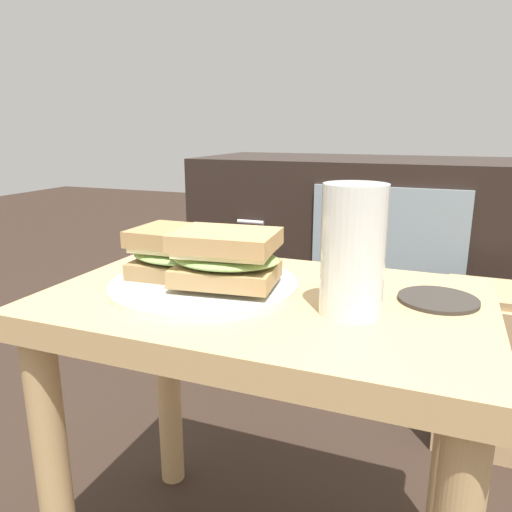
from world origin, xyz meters
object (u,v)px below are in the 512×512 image
object	(u,v)px
plate	(204,285)
coaster	(438,300)
tv_cabinet	(355,251)
sandwich_back	(226,257)
paper_bag	(485,367)
beer_glass	(353,252)
sandwich_front	(182,253)

from	to	relation	value
plate	coaster	world-z (taller)	plate
tv_cabinet	coaster	world-z (taller)	tv_cabinet
tv_cabinet	sandwich_back	size ratio (longest dim) A/B	6.49
plate	paper_bag	xyz separation A→B (m)	(0.40, 0.51, -0.29)
sandwich_back	beer_glass	world-z (taller)	beer_glass
beer_glass	paper_bag	size ratio (longest dim) A/B	0.43
plate	tv_cabinet	bearing A→B (deg)	87.72
tv_cabinet	paper_bag	bearing A→B (deg)	-50.58
tv_cabinet	paper_bag	world-z (taller)	tv_cabinet
beer_glass	coaster	distance (m)	0.14
coaster	sandwich_back	bearing A→B (deg)	-164.46
sandwich_front	sandwich_back	distance (m)	0.08
paper_bag	sandwich_back	bearing A→B (deg)	-124.83
beer_glass	paper_bag	world-z (taller)	beer_glass
sandwich_back	beer_glass	bearing A→B (deg)	-2.48
sandwich_front	coaster	size ratio (longest dim) A/B	1.49
plate	beer_glass	xyz separation A→B (m)	(0.20, -0.02, 0.07)
sandwich_front	paper_bag	world-z (taller)	sandwich_front
plate	sandwich_front	size ratio (longest dim) A/B	1.72
tv_cabinet	sandwich_front	distance (m)	0.97
beer_glass	coaster	xyz separation A→B (m)	(0.09, 0.08, -0.07)
plate	coaster	distance (m)	0.30
plate	coaster	xyz separation A→B (m)	(0.29, 0.06, -0.00)
sandwich_back	plate	bearing A→B (deg)	162.77
sandwich_front	beer_glass	distance (m)	0.24
beer_glass	paper_bag	bearing A→B (deg)	69.04
plate	beer_glass	size ratio (longest dim) A/B	1.67
tv_cabinet	paper_bag	distance (m)	0.59
tv_cabinet	sandwich_front	size ratio (longest dim) A/B	6.60
paper_bag	coaster	bearing A→B (deg)	-103.49
sandwich_front	paper_bag	distance (m)	0.74
tv_cabinet	coaster	bearing A→B (deg)	-74.04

